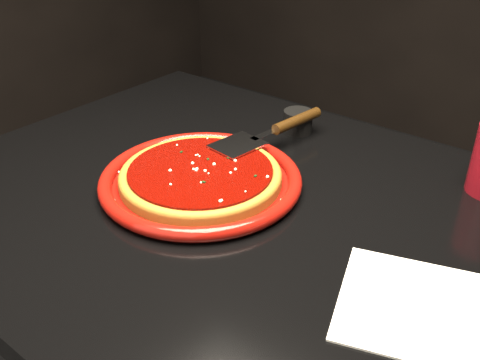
# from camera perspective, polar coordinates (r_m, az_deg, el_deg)

# --- Properties ---
(plate) EXTENTS (0.36, 0.36, 0.03)m
(plate) POSITION_cam_1_polar(r_m,az_deg,el_deg) (0.89, -4.20, 0.04)
(plate) COLOR maroon
(plate) RESTS_ON table
(pizza_crust) EXTENTS (0.29, 0.29, 0.01)m
(pizza_crust) POSITION_cam_1_polar(r_m,az_deg,el_deg) (0.89, -4.21, 0.25)
(pizza_crust) COLOR brown
(pizza_crust) RESTS_ON plate
(pizza_crust_rim) EXTENTS (0.29, 0.29, 0.02)m
(pizza_crust_rim) POSITION_cam_1_polar(r_m,az_deg,el_deg) (0.89, -4.23, 0.63)
(pizza_crust_rim) COLOR brown
(pizza_crust_rim) RESTS_ON plate
(pizza_sauce) EXTENTS (0.26, 0.26, 0.01)m
(pizza_sauce) POSITION_cam_1_polar(r_m,az_deg,el_deg) (0.89, -4.24, 0.90)
(pizza_sauce) COLOR #640400
(pizza_sauce) RESTS_ON plate
(parmesan_dusting) EXTENTS (0.23, 0.23, 0.01)m
(parmesan_dusting) POSITION_cam_1_polar(r_m,az_deg,el_deg) (0.88, -4.26, 1.29)
(parmesan_dusting) COLOR #FFF5CB
(parmesan_dusting) RESTS_ON plate
(basil_flecks) EXTENTS (0.21, 0.21, 0.00)m
(basil_flecks) POSITION_cam_1_polar(r_m,az_deg,el_deg) (0.88, -4.26, 1.23)
(basil_flecks) COLOR black
(basil_flecks) RESTS_ON plate
(pizza_server) EXTENTS (0.12, 0.31, 0.02)m
(pizza_server) POSITION_cam_1_polar(r_m,az_deg,el_deg) (1.00, 3.24, 5.27)
(pizza_server) COLOR #BABCC2
(pizza_server) RESTS_ON plate
(napkin_a) EXTENTS (0.23, 0.23, 0.00)m
(napkin_a) POSITION_cam_1_polar(r_m,az_deg,el_deg) (0.70, 18.11, -12.70)
(napkin_a) COLOR silver
(napkin_a) RESTS_ON table
(ramekin) EXTENTS (0.08, 0.08, 0.04)m
(ramekin) POSITION_cam_1_polar(r_m,az_deg,el_deg) (1.09, 6.18, 6.24)
(ramekin) COLOR black
(ramekin) RESTS_ON table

